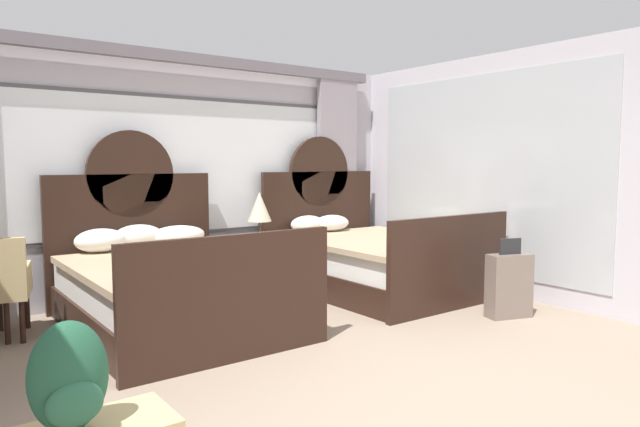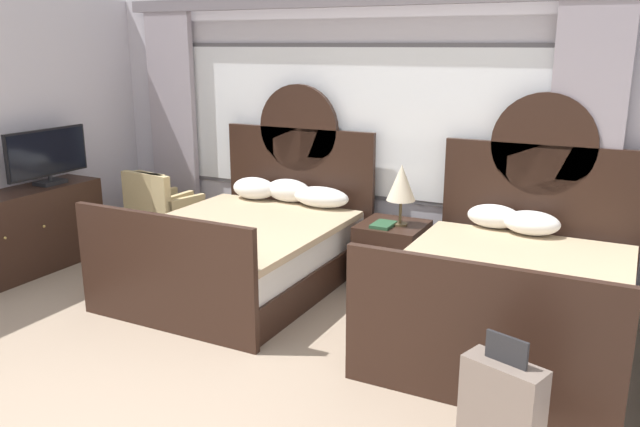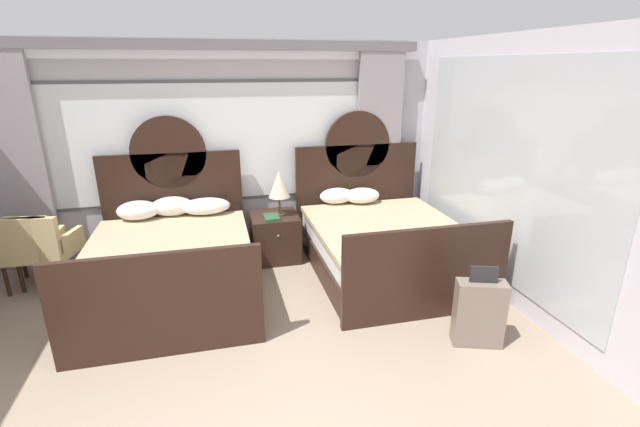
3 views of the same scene
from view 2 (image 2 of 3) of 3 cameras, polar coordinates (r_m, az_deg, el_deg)
wall_back_window at (r=6.54m, az=2.83°, el=7.89°), size 5.84×0.22×2.70m
bed_near_window at (r=6.02m, az=-6.61°, el=-2.92°), size 1.72×2.26×1.82m
bed_near_mirror at (r=5.14m, az=16.78°, el=-6.76°), size 1.72×2.26×1.82m
nightstand_between_beds at (r=6.04m, az=6.48°, el=-3.61°), size 0.59×0.62×0.59m
table_lamp_on_nightstand at (r=5.82m, az=7.33°, el=2.70°), size 0.27×0.27×0.57m
book_on_nightstand at (r=5.86m, az=5.71°, el=-1.01°), size 0.18×0.26×0.03m
dresser_minibar at (r=6.94m, az=-24.85°, el=-1.44°), size 0.51×1.56×0.83m
tv_flatscreen at (r=6.96m, az=-23.30°, el=4.78°), size 0.20×0.95×0.56m
armchair_by_window_left at (r=7.15m, az=-13.66°, el=0.69°), size 0.68×0.68×0.88m
armchair_by_window_centre at (r=7.25m, az=-14.55°, el=0.81°), size 0.57×0.57×0.88m
suitcase_on_floor at (r=3.66m, az=15.98°, el=-16.96°), size 0.46×0.31×0.77m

